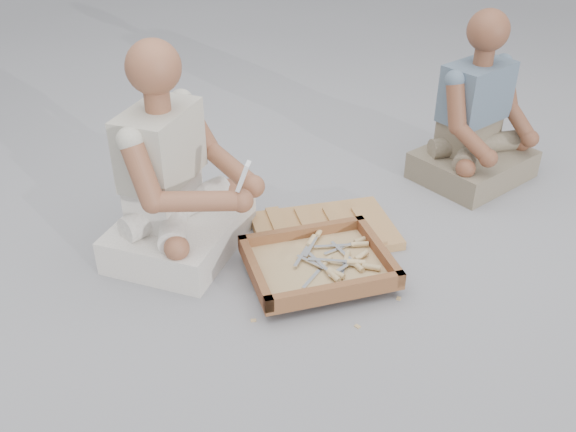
{
  "coord_description": "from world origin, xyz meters",
  "views": [
    {
      "loc": [
        -0.12,
        -1.88,
        1.53
      ],
      "look_at": [
        -0.09,
        0.1,
        0.3
      ],
      "focal_mm": 40.0,
      "sensor_mm": 36.0,
      "label": 1
    }
  ],
  "objects_px": {
    "carved_panel": "(325,231)",
    "tool_tray": "(318,264)",
    "craftsman": "(174,185)",
    "companion": "(477,126)"
  },
  "relations": [
    {
      "from": "tool_tray",
      "to": "companion",
      "type": "distance_m",
      "value": 1.17
    },
    {
      "from": "craftsman",
      "to": "companion",
      "type": "relative_size",
      "value": 1.07
    },
    {
      "from": "carved_panel",
      "to": "tool_tray",
      "type": "distance_m",
      "value": 0.31
    },
    {
      "from": "carved_panel",
      "to": "craftsman",
      "type": "bearing_deg",
      "value": -172.0
    },
    {
      "from": "tool_tray",
      "to": "craftsman",
      "type": "xyz_separation_m",
      "value": [
        -0.56,
        0.21,
        0.23
      ]
    },
    {
      "from": "craftsman",
      "to": "tool_tray",
      "type": "bearing_deg",
      "value": 89.47
    },
    {
      "from": "companion",
      "to": "carved_panel",
      "type": "bearing_deg",
      "value": -3.75
    },
    {
      "from": "carved_panel",
      "to": "companion",
      "type": "xyz_separation_m",
      "value": [
        0.76,
        0.52,
        0.25
      ]
    },
    {
      "from": "carved_panel",
      "to": "tool_tray",
      "type": "bearing_deg",
      "value": -98.61
    },
    {
      "from": "craftsman",
      "to": "companion",
      "type": "distance_m",
      "value": 1.49
    }
  ]
}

